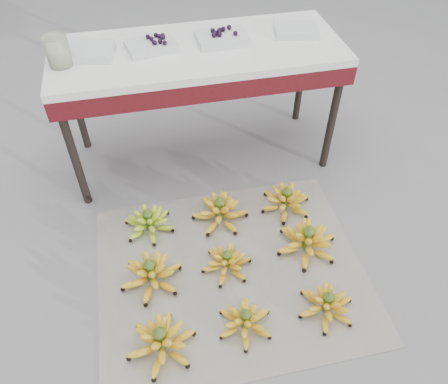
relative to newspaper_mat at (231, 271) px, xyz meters
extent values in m
plane|color=slate|center=(-0.06, -0.01, 0.00)|extent=(60.00, 60.00, 0.00)
cube|color=silver|center=(0.00, 0.00, 0.00)|extent=(1.26, 1.06, 0.01)
ellipsoid|color=gold|center=(-0.37, -0.31, 0.05)|extent=(0.28, 0.28, 0.08)
ellipsoid|color=gold|center=(-0.37, -0.31, 0.08)|extent=(0.20, 0.20, 0.06)
ellipsoid|color=gold|center=(-0.37, -0.31, 0.12)|extent=(0.13, 0.13, 0.05)
cylinder|color=#425C1D|center=(-0.37, -0.31, 0.08)|extent=(0.05, 0.05, 0.12)
cone|color=#425C1D|center=(-0.37, -0.31, 0.16)|extent=(0.05, 0.05, 0.04)
ellipsoid|color=gold|center=(-0.01, -0.29, 0.04)|extent=(0.26, 0.26, 0.07)
ellipsoid|color=gold|center=(-0.01, -0.29, 0.07)|extent=(0.18, 0.18, 0.05)
ellipsoid|color=gold|center=(-0.01, -0.29, 0.10)|extent=(0.12, 0.12, 0.04)
cylinder|color=#425C1D|center=(-0.01, -0.29, 0.07)|extent=(0.04, 0.04, 0.10)
cone|color=#425C1D|center=(-0.01, -0.29, 0.13)|extent=(0.05, 0.05, 0.04)
ellipsoid|color=gold|center=(0.36, -0.30, 0.04)|extent=(0.30, 0.30, 0.07)
ellipsoid|color=gold|center=(0.36, -0.30, 0.07)|extent=(0.21, 0.21, 0.06)
ellipsoid|color=gold|center=(0.36, -0.30, 0.10)|extent=(0.14, 0.14, 0.05)
cylinder|color=#425C1D|center=(0.36, -0.30, 0.07)|extent=(0.04, 0.04, 0.10)
cone|color=#425C1D|center=(0.36, -0.30, 0.14)|extent=(0.05, 0.05, 0.04)
ellipsoid|color=gold|center=(-0.37, 0.03, 0.04)|extent=(0.33, 0.33, 0.08)
ellipsoid|color=gold|center=(-0.37, 0.03, 0.08)|extent=(0.23, 0.23, 0.06)
ellipsoid|color=gold|center=(-0.37, 0.03, 0.12)|extent=(0.15, 0.15, 0.05)
cylinder|color=#425C1D|center=(-0.37, 0.03, 0.08)|extent=(0.05, 0.05, 0.12)
cone|color=#425C1D|center=(-0.37, 0.03, 0.16)|extent=(0.05, 0.05, 0.04)
ellipsoid|color=gold|center=(-0.02, 0.02, 0.04)|extent=(0.27, 0.27, 0.07)
ellipsoid|color=gold|center=(-0.02, 0.02, 0.07)|extent=(0.19, 0.19, 0.05)
ellipsoid|color=gold|center=(-0.02, 0.02, 0.10)|extent=(0.13, 0.13, 0.04)
cylinder|color=#425C1D|center=(-0.02, 0.02, 0.07)|extent=(0.04, 0.04, 0.10)
cone|color=#425C1D|center=(-0.02, 0.02, 0.13)|extent=(0.05, 0.05, 0.03)
ellipsoid|color=gold|center=(0.39, 0.05, 0.05)|extent=(0.35, 0.35, 0.09)
ellipsoid|color=gold|center=(0.39, 0.05, 0.09)|extent=(0.24, 0.24, 0.07)
ellipsoid|color=gold|center=(0.39, 0.05, 0.12)|extent=(0.16, 0.16, 0.06)
cylinder|color=#425C1D|center=(0.39, 0.05, 0.09)|extent=(0.05, 0.05, 0.12)
cone|color=#425C1D|center=(0.39, 0.05, 0.16)|extent=(0.06, 0.06, 0.04)
ellipsoid|color=#81B931|center=(-0.35, 0.35, 0.04)|extent=(0.34, 0.34, 0.08)
ellipsoid|color=#81B931|center=(-0.35, 0.35, 0.07)|extent=(0.24, 0.24, 0.06)
ellipsoid|color=#81B931|center=(-0.35, 0.35, 0.11)|extent=(0.15, 0.15, 0.05)
cylinder|color=#425C1D|center=(-0.35, 0.35, 0.07)|extent=(0.04, 0.04, 0.10)
cone|color=#425C1D|center=(-0.35, 0.35, 0.14)|extent=(0.05, 0.05, 0.04)
ellipsoid|color=gold|center=(0.02, 0.33, 0.05)|extent=(0.33, 0.33, 0.08)
ellipsoid|color=gold|center=(0.02, 0.33, 0.08)|extent=(0.23, 0.23, 0.06)
ellipsoid|color=gold|center=(0.02, 0.33, 0.12)|extent=(0.15, 0.15, 0.05)
cylinder|color=#425C1D|center=(0.02, 0.33, 0.08)|extent=(0.05, 0.05, 0.12)
cone|color=#425C1D|center=(0.02, 0.33, 0.16)|extent=(0.05, 0.05, 0.04)
ellipsoid|color=gold|center=(0.38, 0.34, 0.04)|extent=(0.35, 0.35, 0.08)
ellipsoid|color=gold|center=(0.38, 0.34, 0.08)|extent=(0.25, 0.25, 0.06)
ellipsoid|color=gold|center=(0.38, 0.34, 0.11)|extent=(0.16, 0.16, 0.05)
cylinder|color=#425C1D|center=(0.38, 0.34, 0.08)|extent=(0.04, 0.04, 0.11)
cone|color=#425C1D|center=(0.38, 0.34, 0.15)|extent=(0.05, 0.05, 0.04)
cylinder|color=black|center=(-0.67, 0.63, 0.33)|extent=(0.04, 0.04, 0.67)
cylinder|color=black|center=(0.71, 0.63, 0.33)|extent=(0.04, 0.04, 0.67)
cylinder|color=black|center=(-0.67, 1.12, 0.33)|extent=(0.04, 0.04, 0.67)
cylinder|color=black|center=(0.71, 1.12, 0.33)|extent=(0.04, 0.04, 0.67)
cube|color=maroon|center=(0.02, 0.88, 0.62)|extent=(1.48, 0.59, 0.10)
cube|color=white|center=(0.02, 0.88, 0.69)|extent=(1.48, 0.59, 0.04)
cube|color=silver|center=(-0.52, 0.91, 0.73)|extent=(0.28, 0.23, 0.04)
cube|color=silver|center=(-0.20, 0.90, 0.73)|extent=(0.27, 0.22, 0.04)
sphere|color=black|center=(-0.19, 0.87, 0.76)|extent=(0.02, 0.02, 0.02)
sphere|color=black|center=(-0.17, 0.95, 0.76)|extent=(0.02, 0.02, 0.02)
sphere|color=black|center=(-0.15, 0.92, 0.76)|extent=(0.02, 0.02, 0.02)
sphere|color=black|center=(-0.14, 0.92, 0.76)|extent=(0.02, 0.02, 0.02)
sphere|color=black|center=(-0.21, 0.94, 0.76)|extent=(0.02, 0.02, 0.02)
sphere|color=black|center=(-0.18, 0.87, 0.76)|extent=(0.02, 0.02, 0.02)
sphere|color=black|center=(-0.16, 0.87, 0.76)|extent=(0.02, 0.02, 0.02)
sphere|color=black|center=(-0.16, 0.93, 0.76)|extent=(0.02, 0.02, 0.02)
sphere|color=black|center=(-0.14, 0.94, 0.76)|extent=(0.02, 0.02, 0.02)
sphere|color=black|center=(-0.20, 0.91, 0.76)|extent=(0.02, 0.02, 0.02)
sphere|color=black|center=(-0.14, 0.86, 0.76)|extent=(0.02, 0.02, 0.02)
cube|color=silver|center=(0.16, 0.90, 0.73)|extent=(0.26, 0.19, 0.04)
sphere|color=black|center=(0.12, 0.89, 0.76)|extent=(0.02, 0.02, 0.02)
sphere|color=black|center=(0.11, 0.87, 0.76)|extent=(0.02, 0.02, 0.02)
sphere|color=black|center=(0.14, 0.91, 0.76)|extent=(0.02, 0.02, 0.02)
sphere|color=black|center=(0.17, 0.93, 0.76)|extent=(0.02, 0.02, 0.02)
sphere|color=black|center=(0.14, 0.88, 0.76)|extent=(0.02, 0.02, 0.02)
sphere|color=black|center=(0.12, 0.90, 0.76)|extent=(0.02, 0.02, 0.02)
sphere|color=black|center=(0.22, 0.87, 0.76)|extent=(0.02, 0.02, 0.02)
sphere|color=black|center=(0.11, 0.93, 0.76)|extent=(0.02, 0.02, 0.02)
sphere|color=black|center=(0.15, 0.92, 0.76)|extent=(0.02, 0.02, 0.02)
sphere|color=black|center=(0.20, 0.94, 0.76)|extent=(0.02, 0.02, 0.02)
cube|color=silver|center=(0.55, 0.91, 0.72)|extent=(0.25, 0.20, 0.04)
cylinder|color=beige|center=(-0.63, 0.84, 0.78)|extent=(0.12, 0.12, 0.14)
camera|label=1|loc=(-0.30, -1.16, 1.75)|focal=35.00mm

